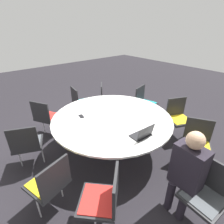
{
  "coord_description": "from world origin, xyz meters",
  "views": [
    {
      "loc": [
        1.75,
        2.07,
        2.22
      ],
      "look_at": [
        0.0,
        0.0,
        0.82
      ],
      "focal_mm": 28.0,
      "sensor_mm": 36.0,
      "label": 1
    }
  ],
  "objects_px": {
    "chair_6": "(46,115)",
    "chair_2": "(178,116)",
    "chair_4": "(107,97)",
    "chair_7": "(27,143)",
    "person_0": "(187,169)",
    "chair_0": "(207,191)",
    "chair_5": "(80,101)",
    "chair_1": "(197,141)",
    "chair_3": "(144,101)",
    "chair_9": "(104,197)",
    "laptop": "(143,134)",
    "chair_8": "(50,182)",
    "cell_phone": "(81,116)"
  },
  "relations": [
    {
      "from": "chair_1",
      "to": "chair_6",
      "type": "relative_size",
      "value": 1.0
    },
    {
      "from": "chair_6",
      "to": "laptop",
      "type": "height_order",
      "value": "laptop"
    },
    {
      "from": "laptop",
      "to": "cell_phone",
      "type": "distance_m",
      "value": 1.18
    },
    {
      "from": "chair_1",
      "to": "cell_phone",
      "type": "height_order",
      "value": "chair_1"
    },
    {
      "from": "chair_0",
      "to": "chair_6",
      "type": "height_order",
      "value": "same"
    },
    {
      "from": "chair_3",
      "to": "chair_1",
      "type": "bearing_deg",
      "value": 55.8
    },
    {
      "from": "chair_3",
      "to": "chair_7",
      "type": "distance_m",
      "value": 2.72
    },
    {
      "from": "chair_7",
      "to": "chair_9",
      "type": "height_order",
      "value": "same"
    },
    {
      "from": "chair_2",
      "to": "chair_7",
      "type": "bearing_deg",
      "value": 3.05
    },
    {
      "from": "chair_5",
      "to": "person_0",
      "type": "relative_size",
      "value": 0.71
    },
    {
      "from": "chair_5",
      "to": "chair_4",
      "type": "bearing_deg",
      "value": 78.92
    },
    {
      "from": "chair_2",
      "to": "chair_9",
      "type": "height_order",
      "value": "same"
    },
    {
      "from": "person_0",
      "to": "laptop",
      "type": "xyz_separation_m",
      "value": [
        -0.06,
        -0.74,
        0.07
      ]
    },
    {
      "from": "chair_3",
      "to": "person_0",
      "type": "bearing_deg",
      "value": 38.0
    },
    {
      "from": "person_0",
      "to": "chair_8",
      "type": "bearing_deg",
      "value": 54.13
    },
    {
      "from": "chair_1",
      "to": "chair_3",
      "type": "height_order",
      "value": "same"
    },
    {
      "from": "chair_3",
      "to": "chair_4",
      "type": "distance_m",
      "value": 0.95
    },
    {
      "from": "chair_3",
      "to": "person_0",
      "type": "distance_m",
      "value": 2.42
    },
    {
      "from": "chair_2",
      "to": "chair_4",
      "type": "xyz_separation_m",
      "value": [
        0.51,
        -1.72,
        0.0
      ]
    },
    {
      "from": "chair_7",
      "to": "person_0",
      "type": "distance_m",
      "value": 2.37
    },
    {
      "from": "chair_0",
      "to": "chair_1",
      "type": "relative_size",
      "value": 1.0
    },
    {
      "from": "chair_5",
      "to": "cell_phone",
      "type": "distance_m",
      "value": 1.23
    },
    {
      "from": "chair_9",
      "to": "laptop",
      "type": "distance_m",
      "value": 1.02
    },
    {
      "from": "chair_9",
      "to": "chair_8",
      "type": "bearing_deg",
      "value": 78.76
    },
    {
      "from": "chair_4",
      "to": "chair_5",
      "type": "xyz_separation_m",
      "value": [
        0.64,
        -0.25,
        0.0
      ]
    },
    {
      "from": "chair_1",
      "to": "chair_9",
      "type": "distance_m",
      "value": 1.78
    },
    {
      "from": "chair_8",
      "to": "person_0",
      "type": "relative_size",
      "value": 0.71
    },
    {
      "from": "chair_1",
      "to": "chair_8",
      "type": "height_order",
      "value": "same"
    },
    {
      "from": "chair_5",
      "to": "chair_8",
      "type": "distance_m",
      "value": 2.43
    },
    {
      "from": "chair_4",
      "to": "chair_2",
      "type": "bearing_deg",
      "value": 54.09
    },
    {
      "from": "chair_3",
      "to": "chair_2",
      "type": "bearing_deg",
      "value": 73.4
    },
    {
      "from": "person_0",
      "to": "cell_phone",
      "type": "height_order",
      "value": "person_0"
    },
    {
      "from": "chair_3",
      "to": "chair_4",
      "type": "xyz_separation_m",
      "value": [
        0.56,
        -0.77,
        0.0
      ]
    },
    {
      "from": "chair_0",
      "to": "laptop",
      "type": "distance_m",
      "value": 1.02
    },
    {
      "from": "chair_5",
      "to": "laptop",
      "type": "xyz_separation_m",
      "value": [
        0.23,
        2.18,
        0.27
      ]
    },
    {
      "from": "chair_3",
      "to": "person_0",
      "type": "height_order",
      "value": "person_0"
    },
    {
      "from": "person_0",
      "to": "cell_phone",
      "type": "distance_m",
      "value": 1.88
    },
    {
      "from": "chair_6",
      "to": "chair_9",
      "type": "distance_m",
      "value": 2.28
    },
    {
      "from": "chair_0",
      "to": "chair_5",
      "type": "relative_size",
      "value": 1.0
    },
    {
      "from": "chair_6",
      "to": "person_0",
      "type": "bearing_deg",
      "value": -15.64
    },
    {
      "from": "chair_3",
      "to": "chair_5",
      "type": "bearing_deg",
      "value": -54.21
    },
    {
      "from": "person_0",
      "to": "laptop",
      "type": "height_order",
      "value": "person_0"
    },
    {
      "from": "chair_0",
      "to": "chair_3",
      "type": "distance_m",
      "value": 2.58
    },
    {
      "from": "chair_9",
      "to": "cell_phone",
      "type": "bearing_deg",
      "value": 23.73
    },
    {
      "from": "chair_6",
      "to": "chair_7",
      "type": "distance_m",
      "value": 0.92
    },
    {
      "from": "chair_5",
      "to": "chair_3",
      "type": "bearing_deg",
      "value": 59.6
    },
    {
      "from": "chair_2",
      "to": "chair_4",
      "type": "relative_size",
      "value": 1.0
    },
    {
      "from": "chair_4",
      "to": "chair_7",
      "type": "distance_m",
      "value": 2.26
    },
    {
      "from": "chair_6",
      "to": "chair_2",
      "type": "bearing_deg",
      "value": 20.92
    },
    {
      "from": "chair_7",
      "to": "chair_8",
      "type": "distance_m",
      "value": 0.98
    }
  ]
}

